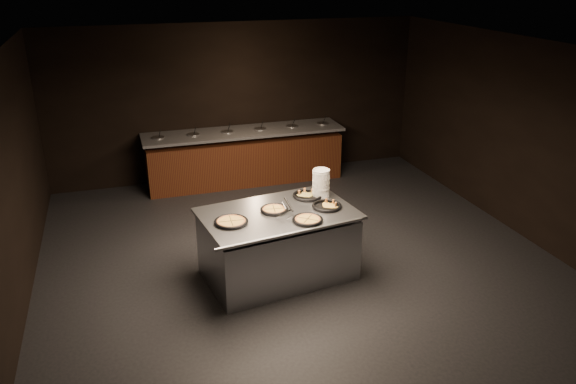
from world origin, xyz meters
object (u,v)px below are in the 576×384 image
(serving_counter, at_px, (278,246))
(plate_stack, at_px, (321,183))
(pan_veggie_whole, at_px, (231,222))
(pan_cheese_whole, at_px, (274,209))

(serving_counter, xyz_separation_m, plate_stack, (0.72, 0.35, 0.67))
(pan_veggie_whole, relative_size, pan_cheese_whole, 1.16)
(plate_stack, relative_size, pan_veggie_whole, 0.89)
(serving_counter, relative_size, pan_veggie_whole, 4.97)
(serving_counter, height_order, pan_veggie_whole, pan_veggie_whole)
(pan_veggie_whole, height_order, pan_cheese_whole, same)
(plate_stack, height_order, pan_veggie_whole, plate_stack)
(plate_stack, xyz_separation_m, pan_veggie_whole, (-1.35, -0.49, -0.17))
(pan_veggie_whole, xyz_separation_m, pan_cheese_whole, (0.60, 0.19, -0.00))
(serving_counter, height_order, pan_cheese_whole, pan_cheese_whole)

